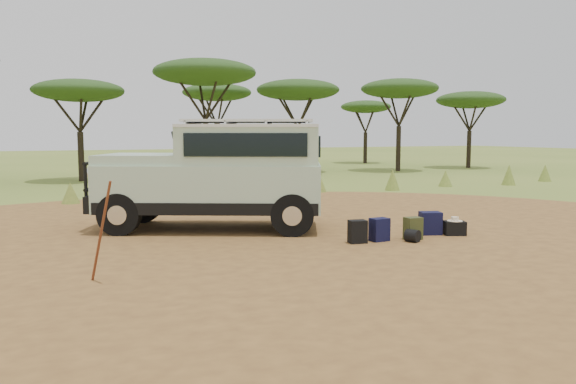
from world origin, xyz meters
name	(u,v)px	position (x,y,z in m)	size (l,w,h in m)	color
ground	(261,249)	(0.00, 0.00, 0.00)	(140.00, 140.00, 0.00)	olive
dirt_clearing	(261,249)	(0.00, 0.00, 0.00)	(23.00, 23.00, 0.01)	olive
grass_fringe	(170,189)	(0.12, 8.67, 0.40)	(36.60, 1.60, 0.90)	olive
acacia_treeline	(133,82)	(0.75, 19.81, 4.87)	(46.70, 13.20, 6.26)	black
safari_vehicle	(219,177)	(-0.04, 2.59, 1.25)	(5.64, 4.17, 2.58)	#ADC7AA
walking_staff	(101,232)	(-3.13, -1.37, 0.79)	(0.04, 0.04, 1.67)	brown
backpack_black	(358,232)	(2.04, -0.28, 0.24)	(0.35, 0.26, 0.48)	black
backpack_navy	(379,230)	(2.57, -0.28, 0.25)	(0.38, 0.27, 0.49)	#111235
backpack_olive	(413,229)	(3.32, -0.43, 0.24)	(0.35, 0.25, 0.49)	#3E431E
duffel_navy	(430,223)	(4.06, -0.09, 0.26)	(0.46, 0.34, 0.52)	#111235
hard_case	(455,228)	(4.50, -0.38, 0.16)	(0.45, 0.32, 0.32)	black
stuff_sack	(413,236)	(3.15, -0.66, 0.13)	(0.27, 0.27, 0.27)	black
safari_hat	(455,220)	(4.50, -0.38, 0.36)	(0.33, 0.33, 0.10)	beige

